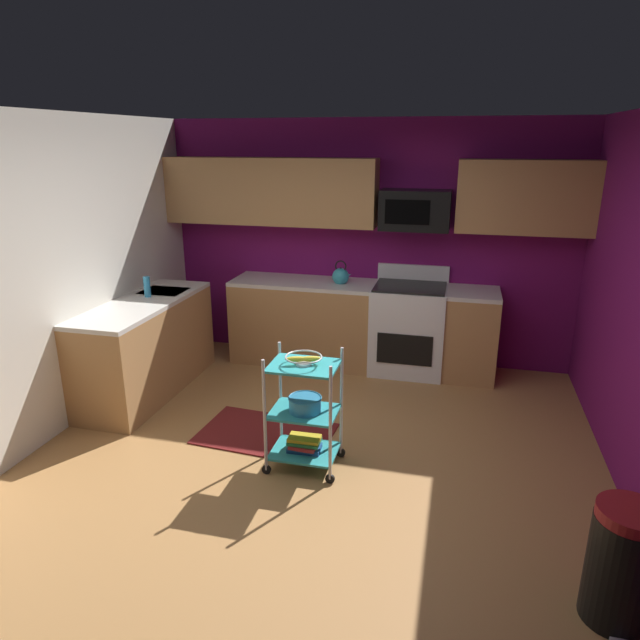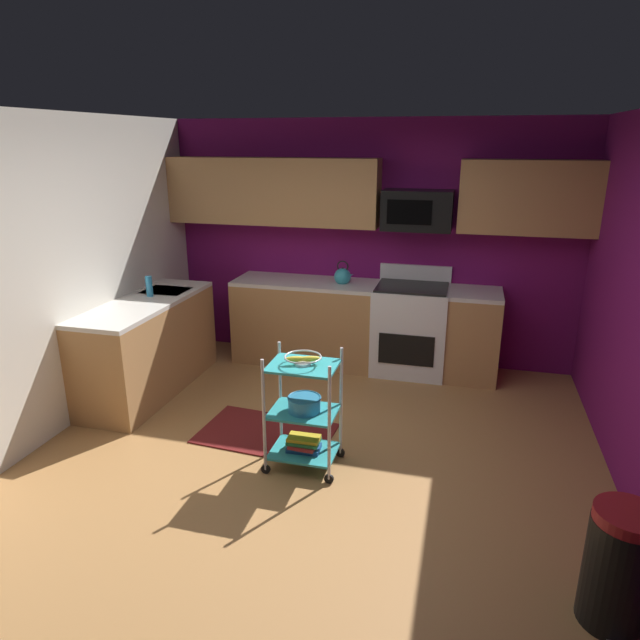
# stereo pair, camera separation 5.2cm
# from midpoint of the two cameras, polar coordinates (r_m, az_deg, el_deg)

# --- Properties ---
(floor) EXTENTS (4.40, 4.80, 0.04)m
(floor) POSITION_cam_midpoint_polar(r_m,az_deg,el_deg) (4.43, -1.37, -14.92)
(floor) COLOR #A87542
(floor) RESTS_ON ground
(wall_back) EXTENTS (4.52, 0.06, 2.60)m
(wall_back) POSITION_cam_midpoint_polar(r_m,az_deg,el_deg) (6.20, 4.62, 7.76)
(wall_back) COLOR #6B1156
(wall_back) RESTS_ON ground
(wall_left) EXTENTS (0.06, 4.80, 2.60)m
(wall_left) POSITION_cam_midpoint_polar(r_m,az_deg,el_deg) (4.95, -27.24, 3.28)
(wall_left) COLOR silver
(wall_left) RESTS_ON ground
(counter_run) EXTENTS (3.62, 2.31, 0.92)m
(counter_run) POSITION_cam_midpoint_polar(r_m,az_deg,el_deg) (5.85, -3.91, -1.30)
(counter_run) COLOR #B27F4C
(counter_run) RESTS_ON ground
(oven_range) EXTENTS (0.76, 0.65, 1.10)m
(oven_range) POSITION_cam_midpoint_polar(r_m,az_deg,el_deg) (6.02, 8.71, -0.77)
(oven_range) COLOR white
(oven_range) RESTS_ON ground
(upper_cabinets) EXTENTS (4.40, 0.33, 0.70)m
(upper_cabinets) POSITION_cam_midpoint_polar(r_m,az_deg,el_deg) (5.95, 3.31, 12.72)
(upper_cabinets) COLOR #B27F4C
(microwave) EXTENTS (0.70, 0.39, 0.40)m
(microwave) POSITION_cam_midpoint_polar(r_m,az_deg,el_deg) (5.86, 9.38, 10.96)
(microwave) COLOR black
(rolling_cart) EXTENTS (0.56, 0.39, 0.91)m
(rolling_cart) POSITION_cam_midpoint_polar(r_m,az_deg,el_deg) (4.22, -1.98, -9.30)
(rolling_cart) COLOR silver
(rolling_cart) RESTS_ON ground
(fruit_bowl) EXTENTS (0.27, 0.27, 0.07)m
(fruit_bowl) POSITION_cam_midpoint_polar(r_m,az_deg,el_deg) (4.05, -2.05, -3.94)
(fruit_bowl) COLOR silver
(fruit_bowl) RESTS_ON rolling_cart
(mixing_bowl_large) EXTENTS (0.25, 0.25, 0.11)m
(mixing_bowl_large) POSITION_cam_midpoint_polar(r_m,az_deg,el_deg) (4.19, -1.90, -8.49)
(mixing_bowl_large) COLOR #338CBF
(mixing_bowl_large) RESTS_ON rolling_cart
(book_stack) EXTENTS (0.26, 0.19, 0.11)m
(book_stack) POSITION_cam_midpoint_polar(r_m,az_deg,el_deg) (4.35, -1.94, -12.43)
(book_stack) COLOR #1E4C8C
(book_stack) RESTS_ON rolling_cart
(kettle) EXTENTS (0.21, 0.18, 0.26)m
(kettle) POSITION_cam_midpoint_polar(r_m,az_deg,el_deg) (5.98, 1.86, 4.47)
(kettle) COLOR teal
(kettle) RESTS_ON counter_run
(dish_soap_bottle) EXTENTS (0.06, 0.06, 0.20)m
(dish_soap_bottle) POSITION_cam_midpoint_polar(r_m,az_deg,el_deg) (5.70, -17.41, 3.24)
(dish_soap_bottle) COLOR #2D8CBF
(dish_soap_bottle) RESTS_ON counter_run
(trash_can) EXTENTS (0.34, 0.42, 0.66)m
(trash_can) POSITION_cam_midpoint_polar(r_m,az_deg,el_deg) (3.44, 27.92, -21.14)
(trash_can) COLOR black
(trash_can) RESTS_ON ground
(floor_rug) EXTENTS (1.15, 0.77, 0.01)m
(floor_rug) POSITION_cam_midpoint_polar(r_m,az_deg,el_deg) (4.87, -5.84, -11.39)
(floor_rug) COLOR maroon
(floor_rug) RESTS_ON ground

